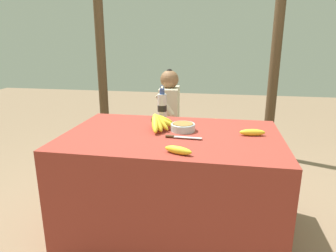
# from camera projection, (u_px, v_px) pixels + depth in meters

# --- Properties ---
(ground_plane) EXTENTS (12.00, 12.00, 0.00)m
(ground_plane) POSITION_uv_depth(u_px,v_px,m) (172.00, 228.00, 2.27)
(ground_plane) COLOR #846B51
(market_counter) EXTENTS (1.48, 0.95, 0.75)m
(market_counter) POSITION_uv_depth(u_px,v_px,m) (172.00, 183.00, 2.17)
(market_counter) COLOR maroon
(market_counter) RESTS_ON ground_plane
(banana_bunch_ripe) EXTENTS (0.20, 0.35, 0.13)m
(banana_bunch_ripe) POSITION_uv_depth(u_px,v_px,m) (159.00, 121.00, 2.15)
(banana_bunch_ripe) COLOR #4C381E
(banana_bunch_ripe) RESTS_ON market_counter
(serving_bowl) EXTENTS (0.17, 0.17, 0.06)m
(serving_bowl) POSITION_uv_depth(u_px,v_px,m) (183.00, 127.00, 2.12)
(serving_bowl) COLOR silver
(serving_bowl) RESTS_ON market_counter
(water_bottle) EXTENTS (0.07, 0.07, 0.29)m
(water_bottle) POSITION_uv_depth(u_px,v_px,m) (162.00, 107.00, 2.34)
(water_bottle) COLOR silver
(water_bottle) RESTS_ON market_counter
(loose_banana_front) EXTENTS (0.17, 0.10, 0.05)m
(loose_banana_front) POSITION_uv_depth(u_px,v_px,m) (178.00, 150.00, 1.69)
(loose_banana_front) COLOR yellow
(loose_banana_front) RESTS_ON market_counter
(loose_banana_side) EXTENTS (0.18, 0.07, 0.05)m
(loose_banana_side) POSITION_uv_depth(u_px,v_px,m) (252.00, 132.00, 2.02)
(loose_banana_side) COLOR yellow
(loose_banana_side) RESTS_ON market_counter
(knife) EXTENTS (0.24, 0.03, 0.02)m
(knife) POSITION_uv_depth(u_px,v_px,m) (179.00, 137.00, 1.97)
(knife) COLOR #BCBCC1
(knife) RESTS_ON market_counter
(wooden_bench) EXTENTS (1.49, 0.32, 0.44)m
(wooden_bench) POSITION_uv_depth(u_px,v_px,m) (178.00, 133.00, 3.38)
(wooden_bench) COLOR brown
(wooden_bench) RESTS_ON ground_plane
(seated_vendor) EXTENTS (0.42, 0.40, 1.08)m
(seated_vendor) POSITION_uv_depth(u_px,v_px,m) (165.00, 110.00, 3.29)
(seated_vendor) COLOR #232328
(seated_vendor) RESTS_ON ground_plane
(banana_bunch_green) EXTENTS (0.18, 0.29, 0.13)m
(banana_bunch_green) POSITION_uv_depth(u_px,v_px,m) (218.00, 123.00, 3.27)
(banana_bunch_green) COLOR #4C381E
(banana_bunch_green) RESTS_ON wooden_bench
(support_post_near) EXTENTS (0.11, 0.11, 2.47)m
(support_post_near) POSITION_uv_depth(u_px,v_px,m) (101.00, 51.00, 3.72)
(support_post_near) COLOR #4C3823
(support_post_near) RESTS_ON ground_plane
(support_post_far) EXTENTS (0.11, 0.11, 2.47)m
(support_post_far) POSITION_uv_depth(u_px,v_px,m) (276.00, 53.00, 3.36)
(support_post_far) COLOR #4C3823
(support_post_far) RESTS_ON ground_plane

